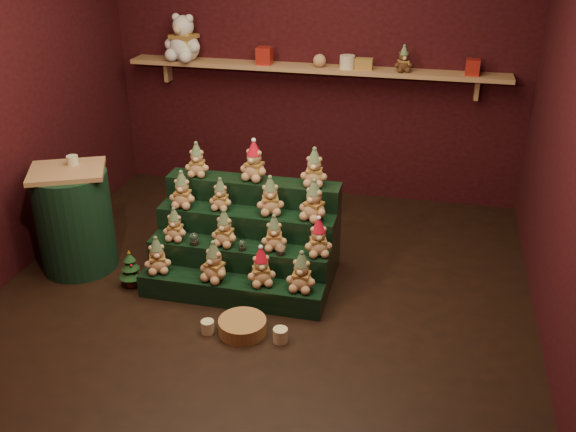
% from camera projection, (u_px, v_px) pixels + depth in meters
% --- Properties ---
extents(ground, '(4.00, 4.00, 0.00)m').
position_uv_depth(ground, '(264.00, 291.00, 4.94)').
color(ground, black).
rests_on(ground, ground).
extents(back_wall, '(4.00, 0.10, 2.80)m').
position_uv_depth(back_wall, '(317.00, 54.00, 6.12)').
color(back_wall, black).
rests_on(back_wall, ground).
extents(front_wall, '(4.00, 0.10, 2.80)m').
position_uv_depth(front_wall, '(123.00, 265.00, 2.53)').
color(front_wall, black).
rests_on(front_wall, ground).
extents(back_shelf, '(3.60, 0.26, 0.24)m').
position_uv_depth(back_shelf, '(313.00, 69.00, 6.01)').
color(back_shelf, '#A57D52').
rests_on(back_shelf, ground).
extents(riser_tier_front, '(1.40, 0.22, 0.18)m').
position_uv_depth(riser_tier_front, '(231.00, 291.00, 4.77)').
color(riser_tier_front, black).
rests_on(riser_tier_front, ground).
extents(riser_tier_midfront, '(1.40, 0.22, 0.36)m').
position_uv_depth(riser_tier_midfront, '(239.00, 266.00, 4.93)').
color(riser_tier_midfront, black).
rests_on(riser_tier_midfront, ground).
extents(riser_tier_midback, '(1.40, 0.22, 0.54)m').
position_uv_depth(riser_tier_midback, '(247.00, 242.00, 5.08)').
color(riser_tier_midback, black).
rests_on(riser_tier_midback, ground).
extents(riser_tier_back, '(1.40, 0.22, 0.72)m').
position_uv_depth(riser_tier_back, '(254.00, 220.00, 5.23)').
color(riser_tier_back, black).
rests_on(riser_tier_back, ground).
extents(teddy_0, '(0.26, 0.25, 0.28)m').
position_uv_depth(teddy_0, '(157.00, 255.00, 4.80)').
color(teddy_0, tan).
rests_on(teddy_0, riser_tier_front).
extents(teddy_1, '(0.27, 0.25, 0.31)m').
position_uv_depth(teddy_1, '(214.00, 261.00, 4.68)').
color(teddy_1, tan).
rests_on(teddy_1, riser_tier_front).
extents(teddy_2, '(0.26, 0.25, 0.29)m').
position_uv_depth(teddy_2, '(261.00, 266.00, 4.64)').
color(teddy_2, tan).
rests_on(teddy_2, riser_tier_front).
extents(teddy_3, '(0.22, 0.20, 0.30)m').
position_uv_depth(teddy_3, '(301.00, 271.00, 4.56)').
color(teddy_3, tan).
rests_on(teddy_3, riser_tier_front).
extents(teddy_4, '(0.19, 0.17, 0.26)m').
position_uv_depth(teddy_4, '(175.00, 224.00, 4.88)').
color(teddy_4, tan).
rests_on(teddy_4, riser_tier_midfront).
extents(teddy_5, '(0.22, 0.20, 0.28)m').
position_uv_depth(teddy_5, '(225.00, 228.00, 4.80)').
color(teddy_5, tan).
rests_on(teddy_5, riser_tier_midfront).
extents(teddy_6, '(0.22, 0.21, 0.27)m').
position_uv_depth(teddy_6, '(274.00, 233.00, 4.74)').
color(teddy_6, tan).
rests_on(teddy_6, riser_tier_midfront).
extents(teddy_7, '(0.25, 0.24, 0.28)m').
position_uv_depth(teddy_7, '(318.00, 237.00, 4.66)').
color(teddy_7, tan).
rests_on(teddy_7, riser_tier_midfront).
extents(teddy_8, '(0.21, 0.19, 0.29)m').
position_uv_depth(teddy_8, '(182.00, 190.00, 4.99)').
color(teddy_8, tan).
rests_on(teddy_8, riser_tier_midback).
extents(teddy_9, '(0.18, 0.16, 0.25)m').
position_uv_depth(teddy_9, '(221.00, 194.00, 4.95)').
color(teddy_9, tan).
rests_on(teddy_9, riser_tier_midback).
extents(teddy_10, '(0.26, 0.25, 0.30)m').
position_uv_depth(teddy_10, '(270.00, 196.00, 4.88)').
color(teddy_10, tan).
rests_on(teddy_10, riser_tier_midback).
extents(teddy_11, '(0.28, 0.27, 0.31)m').
position_uv_depth(teddy_11, '(314.00, 200.00, 4.78)').
color(teddy_11, tan).
rests_on(teddy_11, riser_tier_midback).
extents(teddy_12, '(0.21, 0.20, 0.27)m').
position_uv_depth(teddy_12, '(197.00, 160.00, 5.10)').
color(teddy_12, tan).
rests_on(teddy_12, riser_tier_back).
extents(teddy_13, '(0.26, 0.24, 0.31)m').
position_uv_depth(teddy_13, '(254.00, 161.00, 5.01)').
color(teddy_13, tan).
rests_on(teddy_13, riser_tier_back).
extents(teddy_14, '(0.22, 0.20, 0.29)m').
position_uv_depth(teddy_14, '(314.00, 167.00, 4.92)').
color(teddy_14, tan).
rests_on(teddy_14, riser_tier_back).
extents(snow_globe_a, '(0.07, 0.07, 0.10)m').
position_uv_depth(snow_globe_a, '(194.00, 239.00, 4.84)').
color(snow_globe_a, black).
rests_on(snow_globe_a, riser_tier_midfront).
extents(snow_globe_b, '(0.06, 0.06, 0.08)m').
position_uv_depth(snow_globe_b, '(242.00, 245.00, 4.77)').
color(snow_globe_b, black).
rests_on(snow_globe_b, riser_tier_midfront).
extents(snow_globe_c, '(0.07, 0.07, 0.09)m').
position_uv_depth(snow_globe_c, '(281.00, 248.00, 4.70)').
color(snow_globe_c, black).
rests_on(snow_globe_c, riser_tier_midfront).
extents(side_table, '(0.70, 0.66, 0.86)m').
position_uv_depth(side_table, '(75.00, 219.00, 5.10)').
color(side_table, '#A57D52').
rests_on(side_table, ground).
extents(table_ornament, '(0.09, 0.09, 0.07)m').
position_uv_depth(table_ornament, '(72.00, 160.00, 4.99)').
color(table_ornament, beige).
rests_on(table_ornament, side_table).
extents(mini_christmas_tree, '(0.19, 0.19, 0.32)m').
position_uv_depth(mini_christmas_tree, '(131.00, 268.00, 4.94)').
color(mini_christmas_tree, '#4A291A').
rests_on(mini_christmas_tree, ground).
extents(mug_left, '(0.09, 0.09, 0.09)m').
position_uv_depth(mug_left, '(208.00, 327.00, 4.44)').
color(mug_left, beige).
rests_on(mug_left, ground).
extents(mug_right, '(0.10, 0.10, 0.10)m').
position_uv_depth(mug_right, '(280.00, 335.00, 4.35)').
color(mug_right, beige).
rests_on(mug_right, ground).
extents(wicker_basket, '(0.44, 0.44, 0.10)m').
position_uv_depth(wicker_basket, '(242.00, 326.00, 4.44)').
color(wicker_basket, '#A07040').
rests_on(wicker_basket, ground).
extents(white_bear, '(0.47, 0.44, 0.55)m').
position_uv_depth(white_bear, '(183.00, 31.00, 6.11)').
color(white_bear, white).
rests_on(white_bear, back_shelf).
extents(brown_bear, '(0.20, 0.19, 0.23)m').
position_uv_depth(brown_bear, '(404.00, 59.00, 5.75)').
color(brown_bear, '#472E17').
rests_on(brown_bear, back_shelf).
extents(gift_tin_red_a, '(0.14, 0.14, 0.16)m').
position_uv_depth(gift_tin_red_a, '(265.00, 56.00, 6.04)').
color(gift_tin_red_a, '#AD241A').
rests_on(gift_tin_red_a, back_shelf).
extents(gift_tin_cream, '(0.14, 0.14, 0.12)m').
position_uv_depth(gift_tin_cream, '(347.00, 62.00, 5.89)').
color(gift_tin_cream, beige).
rests_on(gift_tin_cream, back_shelf).
extents(gift_tin_red_b, '(0.12, 0.12, 0.14)m').
position_uv_depth(gift_tin_red_b, '(473.00, 67.00, 5.66)').
color(gift_tin_red_b, '#AD241A').
rests_on(gift_tin_red_b, back_shelf).
extents(shelf_plush_ball, '(0.12, 0.12, 0.12)m').
position_uv_depth(shelf_plush_ball, '(320.00, 61.00, 5.94)').
color(shelf_plush_ball, tan).
rests_on(shelf_plush_ball, back_shelf).
extents(scarf_gift_box, '(0.16, 0.10, 0.10)m').
position_uv_depth(scarf_gift_box, '(364.00, 64.00, 5.86)').
color(scarf_gift_box, '#CB5D1C').
rests_on(scarf_gift_box, back_shelf).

